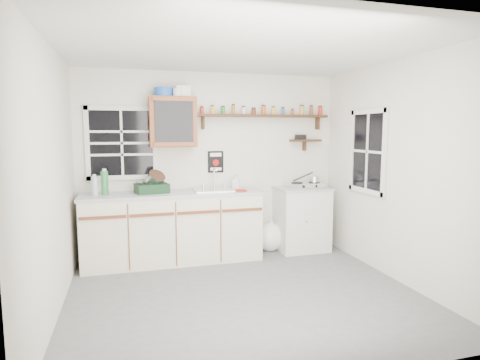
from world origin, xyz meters
name	(u,v)px	position (x,y,z in m)	size (l,w,h in m)	color
room	(244,176)	(0.00, 0.00, 1.25)	(3.64, 3.24, 2.54)	#545457
main_cabinet	(173,227)	(-0.58, 1.30, 0.46)	(2.31, 0.63, 0.92)	beige
right_cabinet	(302,219)	(1.25, 1.32, 0.46)	(0.73, 0.57, 0.91)	beige
sink	(213,190)	(-0.05, 1.30, 0.93)	(0.52, 0.44, 0.29)	silver
upper_cabinet	(173,122)	(-0.55, 1.44, 1.82)	(0.60, 0.32, 0.65)	brown
upper_cabinet_clutter	(172,92)	(-0.56, 1.44, 2.21)	(0.46, 0.24, 0.14)	#1A4CAA
spice_shelf	(264,115)	(0.74, 1.51, 1.93)	(1.91, 0.18, 0.35)	black
secondary_shelf	(304,140)	(1.36, 1.52, 1.58)	(0.45, 0.16, 0.24)	black
warning_sign	(216,162)	(0.05, 1.59, 1.28)	(0.22, 0.02, 0.30)	black
window_back	(122,143)	(-1.20, 1.59, 1.55)	(0.93, 0.03, 0.98)	black
window_right	(368,152)	(1.79, 0.55, 1.45)	(0.03, 0.78, 1.08)	black
water_bottles	(101,184)	(-1.46, 1.30, 1.06)	(0.20, 0.10, 0.33)	#A5B6C1
dish_rack	(153,185)	(-0.83, 1.32, 1.02)	(0.45, 0.37, 0.30)	black
soap_bottle	(236,181)	(0.29, 1.39, 1.02)	(0.09, 0.09, 0.20)	white
rag	(241,191)	(0.28, 1.12, 0.93)	(0.15, 0.13, 0.02)	maroon
hotplate	(306,185)	(1.29, 1.31, 0.95)	(0.55, 0.32, 0.08)	silver
saucepan	(314,179)	(1.42, 1.31, 1.02)	(0.35, 0.20, 0.15)	silver
trash_bag	(270,237)	(0.80, 1.40, 0.20)	(0.41, 0.37, 0.46)	white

